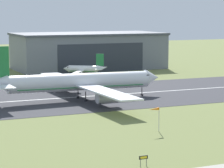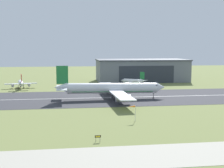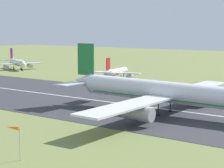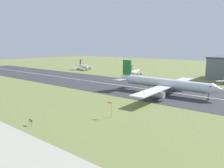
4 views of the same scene
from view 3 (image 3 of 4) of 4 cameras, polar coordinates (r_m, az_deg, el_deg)
name	(u,v)px [view 3 (image 3 of 4)]	position (r m, az deg, el deg)	size (l,w,h in m)	color
runway_strip	(97,100)	(118.52, -1.98, -2.16)	(385.73, 48.45, 0.06)	#333338
runway_centreline	(97,100)	(118.51, -1.98, -2.14)	(347.16, 0.70, 0.01)	silver
airplane_landing	(162,92)	(100.32, 6.56, -1.07)	(51.51, 59.80, 15.67)	silver
airplane_parked_centre	(117,72)	(164.96, 0.68, 1.60)	(18.54, 19.56, 8.84)	silver
airplane_parked_east	(17,63)	(210.85, -12.28, 2.72)	(23.33, 22.40, 9.75)	white
windsock_pole	(13,129)	(66.94, -12.80, -5.80)	(2.63, 1.00, 5.14)	#B7B7BC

